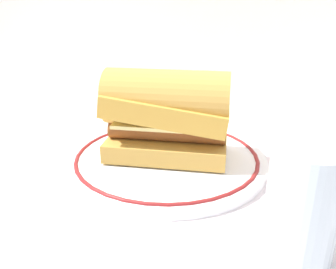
% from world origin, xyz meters
% --- Properties ---
extents(ground_plane, '(1.50, 1.50, 0.00)m').
position_xyz_m(ground_plane, '(0.00, 0.00, 0.00)').
color(ground_plane, silver).
extents(plate, '(0.30, 0.30, 0.01)m').
position_xyz_m(plate, '(-0.02, 0.00, 0.01)').
color(plate, white).
rests_on(plate, ground_plane).
extents(sausage_sandwich, '(0.19, 0.13, 0.13)m').
position_xyz_m(sausage_sandwich, '(-0.02, 0.00, 0.08)').
color(sausage_sandwich, gold).
rests_on(sausage_sandwich, plate).
extents(drinking_glass, '(0.07, 0.07, 0.12)m').
position_xyz_m(drinking_glass, '(0.17, -0.14, 0.05)').
color(drinking_glass, silver).
rests_on(drinking_glass, ground_plane).
extents(butter_knife, '(0.15, 0.04, 0.01)m').
position_xyz_m(butter_knife, '(-0.14, 0.16, 0.00)').
color(butter_knife, silver).
rests_on(butter_knife, ground_plane).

